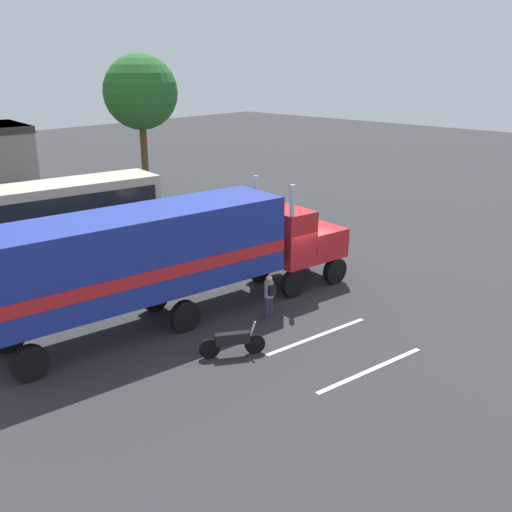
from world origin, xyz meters
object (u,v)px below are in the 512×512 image
Objects in this scene: semi_truck at (169,253)px; motorcycle at (233,342)px; parked_bus at (44,213)px; tree_center at (141,93)px; person_bystander at (269,295)px.

motorcycle is (-0.44, -3.53, -2.04)m from semi_truck.
tree_center reaches higher than parked_bus.
person_bystander is at bearing 19.60° from motorcycle.
semi_truck reaches higher than person_bystander.
tree_center is at bearing 55.67° from semi_truck.
motorcycle is 0.19× the size of tree_center.
tree_center is (8.12, 17.97, 6.03)m from person_bystander.
semi_truck is 8.02× the size of motorcycle.
semi_truck is 1.27× the size of parked_bus.
semi_truck is at bearing 82.85° from motorcycle.
semi_truck is 8.82× the size of person_bystander.
tree_center is (10.57, 15.48, 4.40)m from semi_truck.
parked_bus is at bearing 98.35° from person_bystander.
parked_bus is at bearing 86.47° from semi_truck.
motorcycle is at bearing -97.15° from semi_truck.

